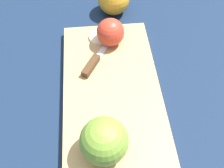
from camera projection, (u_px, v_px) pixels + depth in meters
The scene contains 6 objects.
ground_plane at pixel (112, 95), 0.59m from camera, with size 4.00×4.00×0.00m, color #14233D.
cutting_board at pixel (112, 92), 0.58m from camera, with size 0.44×0.25×0.02m.
apple_half_left at pixel (104, 141), 0.46m from camera, with size 0.09×0.09×0.09m.
apple_half_right at pixel (111, 32), 0.63m from camera, with size 0.07×0.07×0.07m.
knife at pixel (95, 61), 0.61m from camera, with size 0.15×0.11×0.02m.
apple_slice at pixel (98, 37), 0.67m from camera, with size 0.05×0.05×0.01m.
Camera 1 is at (-0.32, 0.06, 0.49)m, focal length 42.00 mm.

